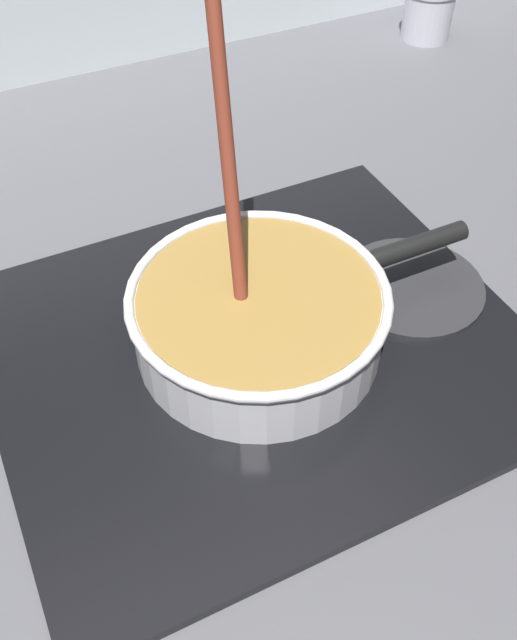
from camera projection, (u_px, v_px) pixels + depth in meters
name	position (u px, v px, depth m)	size (l,w,h in m)	color
ground	(263.00, 430.00, 0.72)	(2.40, 1.60, 0.04)	#4C4C51
hob_plate	(258.00, 347.00, 0.77)	(0.56, 0.48, 0.01)	black
burner_ring	(258.00, 341.00, 0.76)	(0.19, 0.19, 0.01)	#592D0C
spare_burner	(412.00, 286.00, 0.82)	(0.17, 0.17, 0.01)	#262628
cooking_pan	(259.00, 316.00, 0.73)	(0.39, 0.27, 0.34)	silver
condiment_jar	(428.00, 11.00, 1.27)	(0.09, 0.09, 0.09)	silver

